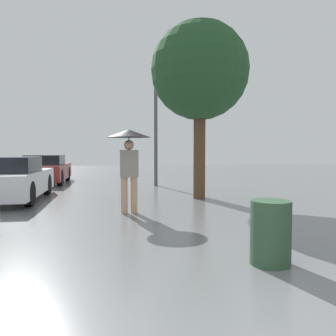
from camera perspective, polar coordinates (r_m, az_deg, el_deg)
pedestrian at (r=7.37m, az=-6.82°, el=3.28°), size 0.98×0.98×1.88m
parked_car_middle at (r=10.25m, az=-25.80°, el=-1.86°), size 1.72×3.84×1.24m
parked_car_farthest at (r=15.14m, az=-20.45°, el=-0.30°), size 1.67×3.84×1.23m
tree at (r=9.92m, az=5.55°, el=16.31°), size 2.84×2.84×5.15m
street_lamp at (r=13.26m, az=-2.15°, el=10.07°), size 0.31×0.31×5.08m
trash_bin at (r=4.30m, az=17.42°, el=-10.66°), size 0.50×0.50×0.79m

